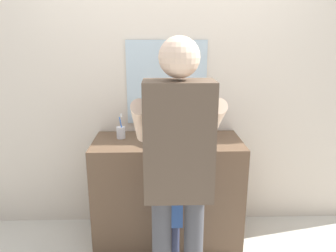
# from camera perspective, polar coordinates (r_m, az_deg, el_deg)

# --- Properties ---
(back_wall) EXTENTS (4.40, 0.10, 2.70)m
(back_wall) POSITION_cam_1_polar(r_m,az_deg,el_deg) (2.77, -0.28, 8.81)
(back_wall) COLOR beige
(back_wall) RESTS_ON ground
(vanity_cabinet) EXTENTS (1.19, 0.54, 0.88)m
(vanity_cabinet) POSITION_cam_1_polar(r_m,az_deg,el_deg) (2.73, -0.09, -11.39)
(vanity_cabinet) COLOR brown
(vanity_cabinet) RESTS_ON ground
(sink_basin) EXTENTS (0.34, 0.34, 0.11)m
(sink_basin) POSITION_cam_1_polar(r_m,az_deg,el_deg) (2.52, -0.08, -1.49)
(sink_basin) COLOR silver
(sink_basin) RESTS_ON vanity_cabinet
(faucet) EXTENTS (0.18, 0.14, 0.18)m
(faucet) POSITION_cam_1_polar(r_m,az_deg,el_deg) (2.71, -0.20, 0.28)
(faucet) COLOR #B7BABF
(faucet) RESTS_ON vanity_cabinet
(toothbrush_cup) EXTENTS (0.07, 0.07, 0.21)m
(toothbrush_cup) POSITION_cam_1_polar(r_m,az_deg,el_deg) (2.62, -8.42, -1.10)
(toothbrush_cup) COLOR silver
(toothbrush_cup) RESTS_ON vanity_cabinet
(soap_bottle) EXTENTS (0.06, 0.06, 0.17)m
(soap_bottle) POSITION_cam_1_polar(r_m,az_deg,el_deg) (2.59, 7.06, -0.87)
(soap_bottle) COLOR #B27FC6
(soap_bottle) RESTS_ON vanity_cabinet
(child_toddler) EXTENTS (0.26, 0.26, 0.83)m
(child_toddler) POSITION_cam_1_polar(r_m,az_deg,el_deg) (2.35, 0.18, -14.63)
(child_toddler) COLOR #2D334C
(child_toddler) RESTS_ON ground
(adult_parent) EXTENTS (0.52, 0.55, 1.69)m
(adult_parent) POSITION_cam_1_polar(r_m,az_deg,el_deg) (1.83, 1.84, -5.68)
(adult_parent) COLOR #47474C
(adult_parent) RESTS_ON ground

